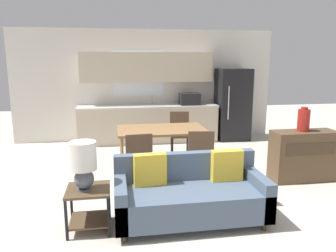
{
  "coord_description": "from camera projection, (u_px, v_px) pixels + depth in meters",
  "views": [
    {
      "loc": [
        -0.79,
        -3.49,
        1.97
      ],
      "look_at": [
        0.03,
        1.5,
        0.95
      ],
      "focal_mm": 35.0,
      "sensor_mm": 36.0,
      "label": 1
    }
  ],
  "objects": [
    {
      "name": "table_lamp",
      "position": [
        83.0,
        163.0,
        3.7
      ],
      "size": [
        0.3,
        0.3,
        0.57
      ],
      "color": "#4C515B",
      "rests_on": "side_table"
    },
    {
      "name": "side_table",
      "position": [
        89.0,
        202.0,
        3.83
      ],
      "size": [
        0.5,
        0.5,
        0.5
      ],
      "color": "brown",
      "rests_on": "ground_plane"
    },
    {
      "name": "dining_chair_far_right",
      "position": [
        180.0,
        131.0,
        6.83
      ],
      "size": [
        0.46,
        0.46,
        0.91
      ],
      "rotation": [
        0.0,
        0.0,
        -0.1
      ],
      "color": "brown",
      "rests_on": "ground_plane"
    },
    {
      "name": "credenza",
      "position": [
        303.0,
        156.0,
        5.42
      ],
      "size": [
        1.06,
        0.42,
        0.83
      ],
      "color": "brown",
      "rests_on": "ground_plane"
    },
    {
      "name": "dining_chair_near_right",
      "position": [
        200.0,
        154.0,
        5.17
      ],
      "size": [
        0.48,
        0.48,
        0.91
      ],
      "rotation": [
        0.0,
        0.0,
        3.0
      ],
      "color": "brown",
      "rests_on": "ground_plane"
    },
    {
      "name": "ground_plane",
      "position": [
        186.0,
        229.0,
        3.89
      ],
      "size": [
        20.0,
        20.0,
        0.0
      ],
      "primitive_type": "plane",
      "color": "beige"
    },
    {
      "name": "wall_back",
      "position": [
        146.0,
        85.0,
        8.1
      ],
      "size": [
        6.4,
        0.07,
        2.7
      ],
      "color": "silver",
      "rests_on": "ground_plane"
    },
    {
      "name": "refrigerator",
      "position": [
        233.0,
        104.0,
        8.15
      ],
      "size": [
        0.77,
        0.7,
        1.76
      ],
      "color": "black",
      "rests_on": "ground_plane"
    },
    {
      "name": "dining_chair_near_left",
      "position": [
        138.0,
        158.0,
        4.97
      ],
      "size": [
        0.46,
        0.46,
        0.91
      ],
      "rotation": [
        0.0,
        0.0,
        3.23
      ],
      "color": "brown",
      "rests_on": "ground_plane"
    },
    {
      "name": "dining_table",
      "position": [
        162.0,
        132.0,
        5.87
      ],
      "size": [
        1.56,
        0.98,
        0.76
      ],
      "color": "olive",
      "rests_on": "ground_plane"
    },
    {
      "name": "kitchen_counter",
      "position": [
        149.0,
        107.0,
        7.91
      ],
      "size": [
        3.35,
        0.65,
        2.15
      ],
      "color": "beige",
      "rests_on": "ground_plane"
    },
    {
      "name": "vase",
      "position": [
        304.0,
        120.0,
        5.31
      ],
      "size": [
        0.19,
        0.19,
        0.39
      ],
      "color": "maroon",
      "rests_on": "credenza"
    },
    {
      "name": "couch",
      "position": [
        189.0,
        194.0,
        4.06
      ],
      "size": [
        1.83,
        0.8,
        0.84
      ],
      "color": "#3D2D1E",
      "rests_on": "ground_plane"
    }
  ]
}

